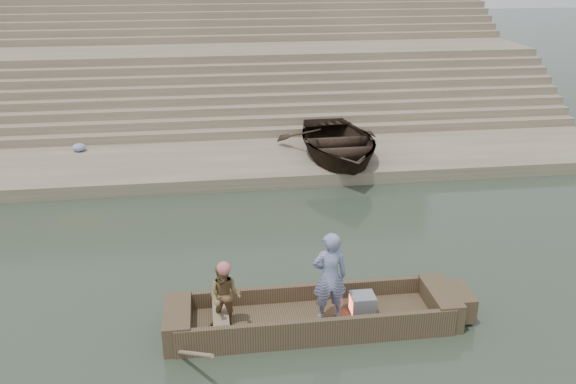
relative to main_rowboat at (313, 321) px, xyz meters
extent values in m
plane|color=#273125|center=(-3.80, 1.15, -0.11)|extent=(120.00, 120.00, 0.00)
cube|color=gray|center=(-3.80, 9.15, 0.09)|extent=(32.00, 4.00, 0.40)
cube|color=gray|center=(-3.80, 16.65, 1.29)|extent=(32.00, 3.00, 2.80)
cube|color=gray|center=(-3.80, 23.65, 2.49)|extent=(32.00, 3.00, 5.20)
cube|color=gray|center=(-3.80, 11.40, 0.24)|extent=(32.00, 0.50, 0.70)
cube|color=gray|center=(-3.80, 11.90, 0.39)|extent=(32.00, 0.50, 1.00)
cube|color=gray|center=(-3.80, 12.40, 0.54)|extent=(32.00, 0.50, 1.30)
cube|color=gray|center=(-3.80, 12.90, 0.69)|extent=(32.00, 0.50, 1.60)
cube|color=gray|center=(-3.80, 13.40, 0.84)|extent=(32.00, 0.50, 1.90)
cube|color=gray|center=(-3.80, 13.90, 0.99)|extent=(32.00, 0.50, 2.20)
cube|color=gray|center=(-3.80, 14.40, 1.14)|extent=(32.00, 0.50, 2.50)
cube|color=gray|center=(-3.80, 14.90, 1.29)|extent=(32.00, 0.50, 2.80)
cube|color=gray|center=(-3.80, 18.40, 1.44)|extent=(32.00, 0.50, 3.10)
cube|color=gray|center=(-3.80, 18.90, 1.59)|extent=(32.00, 0.50, 3.40)
cube|color=gray|center=(-3.80, 19.40, 1.74)|extent=(32.00, 0.50, 3.70)
cube|color=gray|center=(-3.80, 19.90, 1.89)|extent=(32.00, 0.50, 4.00)
cube|color=gray|center=(-3.80, 20.40, 2.04)|extent=(32.00, 0.50, 4.30)
cube|color=gray|center=(-3.80, 20.90, 2.19)|extent=(32.00, 0.50, 4.60)
cube|color=gray|center=(-3.80, 21.40, 2.34)|extent=(32.00, 0.50, 4.90)
cube|color=gray|center=(-3.80, 21.90, 2.49)|extent=(32.00, 0.50, 5.20)
cube|color=brown|center=(0.00, 0.00, 0.00)|extent=(5.00, 1.30, 0.22)
cube|color=brown|center=(0.00, -0.62, 0.17)|extent=(5.20, 0.12, 0.56)
cube|color=brown|center=(0.00, 0.62, 0.17)|extent=(5.20, 0.12, 0.56)
cube|color=brown|center=(-2.55, 0.00, 0.19)|extent=(0.50, 1.30, 0.60)
cube|color=brown|center=(2.55, 0.00, 0.19)|extent=(0.50, 1.30, 0.60)
cube|color=brown|center=(2.95, 0.00, 0.21)|extent=(0.35, 0.90, 0.50)
cube|color=#937A5B|center=(-1.75, 0.00, 0.29)|extent=(0.30, 1.20, 0.08)
cylinder|color=#937A5B|center=(-2.40, -0.90, 0.19)|extent=(1.03, 2.10, 1.36)
sphere|color=#C66164|center=(-1.66, -0.09, 1.34)|extent=(0.26, 0.26, 0.26)
imported|color=navy|center=(0.29, -0.08, 1.01)|extent=(0.67, 0.44, 1.81)
imported|color=#2A7E39|center=(-1.66, -0.09, 0.75)|extent=(0.74, 0.65, 1.29)
cube|color=slate|center=(0.97, 0.00, 0.31)|extent=(0.46, 0.42, 0.40)
cube|color=#E5593F|center=(0.76, 0.00, 0.31)|extent=(0.04, 0.34, 0.32)
imported|color=#2D2116|center=(2.34, 8.72, 0.81)|extent=(3.64, 5.04, 1.03)
ellipsoid|color=#3F5999|center=(-6.17, 10.55, 0.42)|extent=(0.44, 0.44, 0.26)
camera|label=1|loc=(-1.80, -9.70, 6.70)|focal=37.71mm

